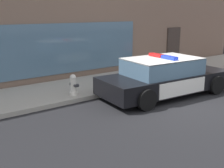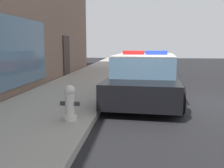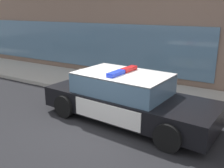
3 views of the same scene
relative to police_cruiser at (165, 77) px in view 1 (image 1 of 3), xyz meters
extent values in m
plane|color=black|center=(-0.37, -1.00, -0.68)|extent=(48.00, 48.00, 0.00)
cube|color=#A39E93|center=(-0.37, 2.47, -0.60)|extent=(48.00, 2.74, 0.15)
cube|color=#382D28|center=(4.79, 3.86, 0.37)|extent=(1.00, 0.08, 2.10)
cube|color=black|center=(0.06, 0.00, -0.18)|extent=(5.12, 2.22, 0.60)
cube|color=silver|center=(1.65, -0.12, -0.01)|extent=(1.83, 1.94, 0.05)
cube|color=silver|center=(-1.68, 0.12, -0.01)|extent=(1.53, 1.92, 0.05)
cube|color=silver|center=(0.03, 0.94, -0.18)|extent=(2.09, 0.18, 0.51)
cube|color=silver|center=(-0.11, -0.94, -0.18)|extent=(2.09, 0.18, 0.51)
cube|color=yellow|center=(0.03, 0.96, -0.18)|extent=(0.22, 0.03, 0.26)
cube|color=slate|center=(-0.14, 0.01, 0.39)|extent=(2.71, 1.86, 0.60)
cube|color=silver|center=(-0.14, 0.01, 0.68)|extent=(2.71, 1.86, 0.04)
cube|color=red|center=(-0.12, 0.34, 0.76)|extent=(0.25, 0.65, 0.11)
cube|color=blue|center=(-0.16, -0.32, 0.76)|extent=(0.25, 0.65, 0.11)
cylinder|color=black|center=(1.77, 0.81, -0.34)|extent=(0.69, 0.27, 0.68)
cylinder|color=black|center=(1.64, -1.05, -0.34)|extent=(0.69, 0.27, 0.68)
cylinder|color=black|center=(-1.52, 1.04, -0.34)|extent=(0.69, 0.27, 0.68)
cylinder|color=black|center=(-1.65, -0.81, -0.34)|extent=(0.69, 0.27, 0.68)
cylinder|color=silver|center=(-2.89, 1.56, -0.48)|extent=(0.28, 0.28, 0.10)
cylinder|color=silver|center=(-2.89, 1.56, -0.20)|extent=(0.19, 0.19, 0.45)
sphere|color=silver|center=(-2.89, 1.56, 0.09)|extent=(0.22, 0.22, 0.22)
cylinder|color=#333338|center=(-2.89, 1.56, 0.16)|extent=(0.06, 0.06, 0.05)
cylinder|color=#333338|center=(-2.89, 1.41, -0.18)|extent=(0.09, 0.10, 0.09)
cylinder|color=#333338|center=(-2.89, 1.70, -0.18)|extent=(0.09, 0.10, 0.09)
cylinder|color=#333338|center=(-2.74, 1.56, -0.22)|extent=(0.10, 0.12, 0.12)
camera|label=1|loc=(-7.32, -6.71, 2.29)|focal=44.53mm
camera|label=2|loc=(-7.72, 0.18, 1.00)|focal=40.33mm
camera|label=3|loc=(3.23, -6.11, 2.44)|focal=40.69mm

